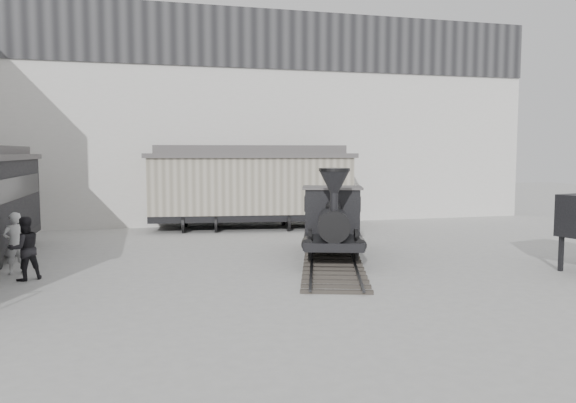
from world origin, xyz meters
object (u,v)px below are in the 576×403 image
object	(u,v)px
visitor_a	(15,243)
visitor_b	(25,248)
locomotive	(332,226)
boxcar	(251,185)

from	to	relation	value
visitor_a	visitor_b	world-z (taller)	visitor_a
locomotive	visitor_a	size ratio (longest dim) A/B	4.75
locomotive	visitor_b	world-z (taller)	locomotive
boxcar	visitor_a	bearing A→B (deg)	-129.64
visitor_b	boxcar	bearing A→B (deg)	-161.16
locomotive	visitor_b	bearing A→B (deg)	-157.14
locomotive	visitor_a	distance (m)	10.21
locomotive	visitor_a	xyz separation A→B (m)	(-10.21, 0.07, -0.21)
locomotive	boxcar	world-z (taller)	boxcar
boxcar	locomotive	bearing A→B (deg)	-73.80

